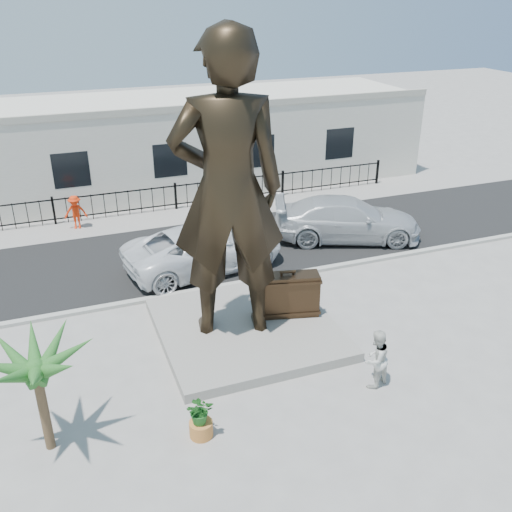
{
  "coord_description": "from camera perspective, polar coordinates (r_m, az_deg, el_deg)",
  "views": [
    {
      "loc": [
        -5.44,
        -12.46,
        9.62
      ],
      "look_at": [
        0.0,
        2.0,
        2.3
      ],
      "focal_mm": 40.0,
      "sensor_mm": 36.0,
      "label": 1
    }
  ],
  "objects": [
    {
      "name": "car_white",
      "position": [
        21.25,
        -5.21,
        0.82
      ],
      "size": [
        6.31,
        3.66,
        1.65
      ],
      "primitive_type": "imported",
      "rotation": [
        0.0,
        0.0,
        1.73
      ],
      "color": "white",
      "rests_on": "street"
    },
    {
      "name": "fence",
      "position": [
        27.36,
        -8.04,
        5.85
      ],
      "size": [
        22.0,
        0.1,
        1.2
      ],
      "primitive_type": "cube",
      "color": "black",
      "rests_on": "ground"
    },
    {
      "name": "tourist",
      "position": [
        15.41,
        11.9,
        -10.04
      ],
      "size": [
        0.98,
        0.88,
        1.66
      ],
      "primitive_type": "imported",
      "rotation": [
        0.0,
        0.0,
        3.52
      ],
      "color": "silver",
      "rests_on": "ground"
    },
    {
      "name": "planter",
      "position": [
        14.07,
        -5.51,
        -16.81
      ],
      "size": [
        0.56,
        0.56,
        0.4
      ],
      "primitive_type": "cylinder",
      "color": "#C27433",
      "rests_on": "ground"
    },
    {
      "name": "far_sidewalk",
      "position": [
        26.83,
        -7.57,
        4.14
      ],
      "size": [
        40.0,
        2.5,
        0.02
      ],
      "primitive_type": "cube",
      "color": "#9E9991",
      "rests_on": "ground"
    },
    {
      "name": "curb",
      "position": [
        20.21,
        -2.5,
        -2.9
      ],
      "size": [
        40.0,
        0.25,
        0.12
      ],
      "primitive_type": "cube",
      "color": "#A5A399",
      "rests_on": "ground"
    },
    {
      "name": "palm_tree",
      "position": [
        14.66,
        -19.8,
        -17.49
      ],
      "size": [
        1.8,
        1.8,
        3.2
      ],
      "primitive_type": null,
      "color": "#265C21",
      "rests_on": "ground"
    },
    {
      "name": "suitcase",
      "position": [
        17.69,
        3.11,
        -3.88
      ],
      "size": [
        2.05,
        1.07,
        1.38
      ],
      "primitive_type": "cube",
      "rotation": [
        0.0,
        0.0,
        -0.24
      ],
      "color": "#312114",
      "rests_on": "plinth"
    },
    {
      "name": "shrub",
      "position": [
        13.71,
        -5.61,
        -15.1
      ],
      "size": [
        0.73,
        0.66,
        0.71
      ],
      "primitive_type": "imported",
      "rotation": [
        0.0,
        0.0,
        -0.19
      ],
      "color": "#1E5C1D",
      "rests_on": "planter"
    },
    {
      "name": "plinth",
      "position": [
        17.57,
        -0.96,
        -7.25
      ],
      "size": [
        5.2,
        5.2,
        0.3
      ],
      "primitive_type": "cube",
      "color": "gray",
      "rests_on": "ground"
    },
    {
      "name": "statue",
      "position": [
        15.57,
        -2.86,
        6.55
      ],
      "size": [
        3.5,
        2.67,
        8.62
      ],
      "primitive_type": "imported",
      "rotation": [
        0.0,
        0.0,
        2.93
      ],
      "color": "black",
      "rests_on": "plinth"
    },
    {
      "name": "car_silver",
      "position": [
        23.99,
        9.11,
        3.67
      ],
      "size": [
        6.51,
        4.44,
        1.75
      ],
      "primitive_type": "imported",
      "rotation": [
        0.0,
        0.0,
        1.21
      ],
      "color": "#B8BABD",
      "rests_on": "street"
    },
    {
      "name": "street",
      "position": [
        23.25,
        -5.22,
        0.81
      ],
      "size": [
        40.0,
        7.0,
        0.01
      ],
      "primitive_type": "cube",
      "color": "black",
      "rests_on": "ground"
    },
    {
      "name": "ground",
      "position": [
        16.65,
        2.46,
        -9.96
      ],
      "size": [
        100.0,
        100.0,
        0.0
      ],
      "primitive_type": "plane",
      "color": "#9E9991",
      "rests_on": "ground"
    },
    {
      "name": "worker",
      "position": [
        25.98,
        -17.59,
        4.21
      ],
      "size": [
        1.05,
        0.72,
        1.49
      ],
      "primitive_type": "imported",
      "rotation": [
        0.0,
        0.0,
        -0.18
      ],
      "color": "red",
      "rests_on": "far_sidewalk"
    },
    {
      "name": "building",
      "position": [
        30.86,
        -10.05,
        11.06
      ],
      "size": [
        28.0,
        7.0,
        4.4
      ],
      "primitive_type": "cube",
      "color": "silver",
      "rests_on": "ground"
    }
  ]
}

